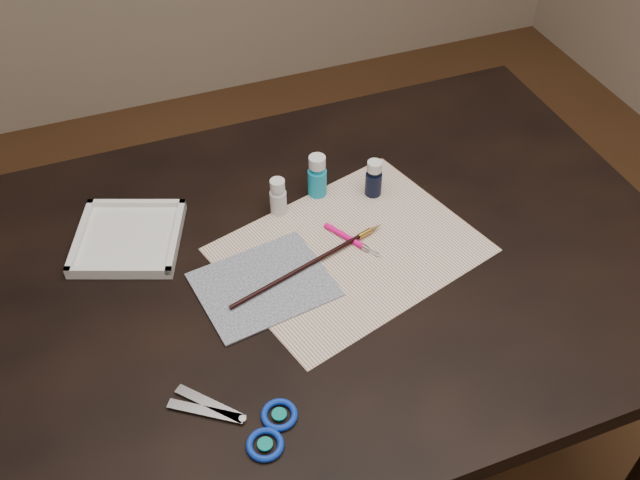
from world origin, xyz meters
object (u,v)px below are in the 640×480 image
object	(u,v)px
canvas	(264,285)
palette_tray	(128,237)
paint_bottle_white	(278,197)
paint_bottle_cyan	(317,176)
scissors	(229,420)
paint_bottle_navy	(374,178)
paper	(350,250)

from	to	relation	value
canvas	palette_tray	bearing A→B (deg)	135.97
paint_bottle_white	palette_tray	size ratio (longest dim) A/B	0.42
paint_bottle_cyan	palette_tray	xyz separation A→B (m)	(-0.37, -0.00, -0.03)
paint_bottle_white	scissors	bearing A→B (deg)	-117.67
canvas	paint_bottle_cyan	world-z (taller)	paint_bottle_cyan
canvas	paint_bottle_white	size ratio (longest dim) A/B	2.85
paint_bottle_white	paint_bottle_navy	world-z (taller)	paint_bottle_navy
paper	paint_bottle_cyan	world-z (taller)	paint_bottle_cyan
canvas	palette_tray	size ratio (longest dim) A/B	1.19
palette_tray	paint_bottle_navy	bearing A→B (deg)	-4.44
paper	paint_bottle_cyan	xyz separation A→B (m)	(-0.00, 0.17, 0.04)
canvas	paint_bottle_cyan	bearing A→B (deg)	48.44
paper	scissors	size ratio (longest dim) A/B	2.07
paper	palette_tray	xyz separation A→B (m)	(-0.37, 0.16, 0.01)
paint_bottle_cyan	scissors	xyz separation A→B (m)	(-0.30, -0.43, -0.04)
paint_bottle_cyan	canvas	bearing A→B (deg)	-131.56
paint_bottle_white	scissors	distance (m)	0.46
paper	canvas	size ratio (longest dim) A/B	1.98
paint_bottle_white	palette_tray	bearing A→B (deg)	175.81
paper	paint_bottle_white	bearing A→B (deg)	121.68
paint_bottle_cyan	scissors	size ratio (longest dim) A/B	0.43
palette_tray	canvas	bearing A→B (deg)	-44.03
paint_bottle_navy	scissors	world-z (taller)	paint_bottle_navy
canvas	paint_bottle_white	distance (m)	0.19
paint_bottle_white	paint_bottle_cyan	bearing A→B (deg)	15.08
scissors	paint_bottle_navy	bearing A→B (deg)	-101.47
paint_bottle_navy	palette_tray	distance (m)	0.47
paper	scissors	world-z (taller)	scissors
paint_bottle_navy	scissors	size ratio (longest dim) A/B	0.37
paint_bottle_cyan	scissors	world-z (taller)	paint_bottle_cyan
paint_bottle_cyan	paint_bottle_white	bearing A→B (deg)	-164.92
paint_bottle_cyan	paint_bottle_navy	distance (m)	0.11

